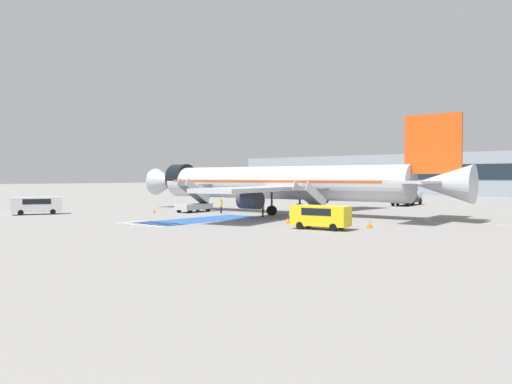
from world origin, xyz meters
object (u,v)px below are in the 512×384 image
(ground_crew_1, at_px, (263,208))
(traffic_cone_2, at_px, (154,211))
(traffic_cone_0, at_px, (288,220))
(airliner, at_px, (279,183))
(boarding_stairs_aft, at_px, (310,209))
(boarding_stairs_forward, at_px, (194,204))
(service_van_1, at_px, (321,215))
(traffic_cone_1, at_px, (370,224))
(fuel_tanker, at_px, (407,195))
(terminal_building, at_px, (470,174))
(service_van_0, at_px, (37,204))
(ground_crew_0, at_px, (221,205))

(ground_crew_1, height_order, traffic_cone_2, ground_crew_1)
(traffic_cone_0, distance_m, traffic_cone_2, 21.40)
(airliner, height_order, boarding_stairs_aft, airliner)
(boarding_stairs_forward, relative_size, boarding_stairs_aft, 1.00)
(airliner, xyz_separation_m, service_van_1, (14.05, -12.87, -2.54))
(traffic_cone_1, distance_m, traffic_cone_2, 29.55)
(airliner, bearing_deg, fuel_tanker, -13.59)
(traffic_cone_1, xyz_separation_m, terminal_building, (-17.08, 86.72, 4.84))
(airliner, relative_size, traffic_cone_1, 68.69)
(traffic_cone_2, bearing_deg, service_van_0, -127.58)
(traffic_cone_2, bearing_deg, service_van_1, -8.10)
(service_van_0, distance_m, traffic_cone_2, 13.67)
(boarding_stairs_aft, relative_size, terminal_building, 0.04)
(boarding_stairs_aft, bearing_deg, airliner, 147.04)
(traffic_cone_0, relative_size, traffic_cone_1, 0.82)
(airliner, xyz_separation_m, ground_crew_1, (2.05, -5.75, -2.77))
(traffic_cone_0, bearing_deg, airliner, 130.45)
(boarding_stairs_aft, distance_m, fuel_tanker, 31.15)
(boarding_stairs_forward, relative_size, terminal_building, 0.04)
(service_van_0, xyz_separation_m, ground_crew_1, (23.14, 14.11, -0.26))
(boarding_stairs_forward, distance_m, fuel_tanker, 35.19)
(boarding_stairs_forward, bearing_deg, traffic_cone_0, -18.36)
(service_van_1, xyz_separation_m, traffic_cone_0, (-5.45, 2.79, -0.95))
(fuel_tanker, distance_m, terminal_building, 50.98)
(airliner, relative_size, ground_crew_0, 25.47)
(airliner, xyz_separation_m, boarding_stairs_forward, (-9.70, -5.09, -2.72))
(airliner, distance_m, traffic_cone_1, 19.46)
(traffic_cone_0, relative_size, terminal_building, 0.00)
(boarding_stairs_aft, xyz_separation_m, ground_crew_0, (-12.74, -0.39, 0.02))
(boarding_stairs_aft, distance_m, service_van_0, 32.41)
(traffic_cone_2, xyz_separation_m, terminal_building, (12.47, 86.51, 4.92))
(boarding_stairs_forward, distance_m, traffic_cone_2, 5.07)
(service_van_0, relative_size, terminal_building, 0.04)
(service_van_1, bearing_deg, boarding_stairs_forward, 63.63)
(traffic_cone_0, bearing_deg, service_van_1, -27.06)
(service_van_1, height_order, traffic_cone_1, service_van_1)
(service_van_1, height_order, ground_crew_0, service_van_1)
(boarding_stairs_aft, relative_size, traffic_cone_2, 11.10)
(boarding_stairs_forward, distance_m, service_van_0, 18.65)
(airliner, bearing_deg, terminal_building, -2.88)
(service_van_0, distance_m, traffic_cone_1, 39.33)
(traffic_cone_2, bearing_deg, ground_crew_0, 31.57)
(boarding_stairs_forward, distance_m, service_van_1, 24.99)
(ground_crew_1, height_order, traffic_cone_1, ground_crew_1)
(ground_crew_0, bearing_deg, boarding_stairs_forward, 70.99)
(ground_crew_1, bearing_deg, service_van_1, -145.51)
(ground_crew_1, bearing_deg, boarding_stairs_aft, -98.01)
(ground_crew_0, bearing_deg, service_van_0, 108.26)
(ground_crew_1, distance_m, traffic_cone_0, 7.88)
(service_van_1, distance_m, ground_crew_0, 21.22)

